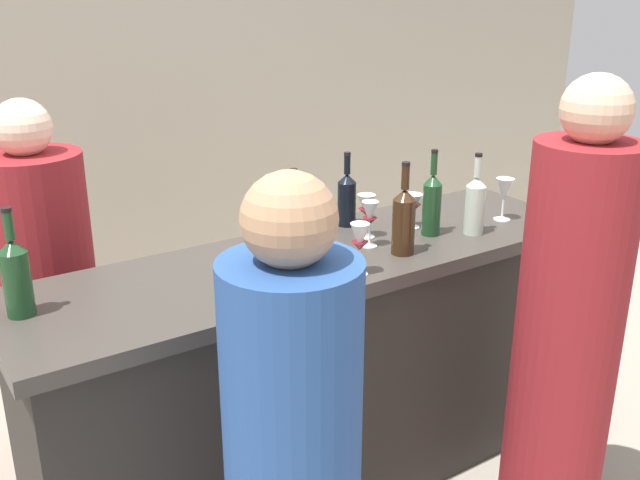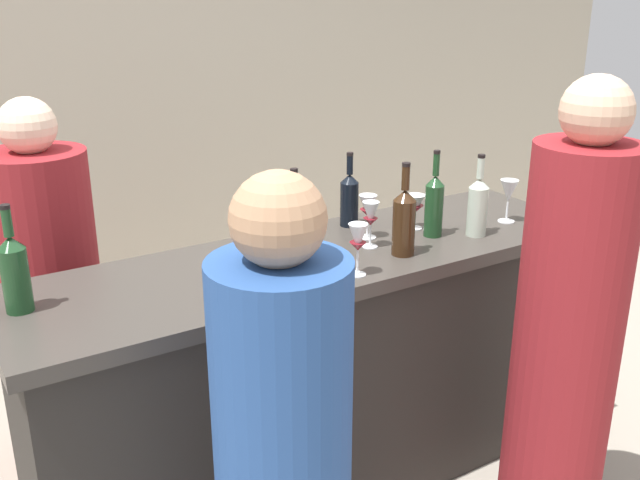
# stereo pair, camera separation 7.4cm
# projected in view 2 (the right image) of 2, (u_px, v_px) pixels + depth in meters

# --- Properties ---
(back_wall) EXTENTS (8.00, 0.10, 2.80)m
(back_wall) POSITION_uv_depth(u_px,v_px,m) (118.00, 66.00, 4.13)
(back_wall) COLOR #B2A893
(back_wall) RESTS_ON ground
(bar_counter) EXTENTS (2.17, 0.62, 0.96)m
(bar_counter) POSITION_uv_depth(u_px,v_px,m) (320.00, 373.00, 2.68)
(bar_counter) COLOR #2A2723
(bar_counter) RESTS_ON ground
(wine_bottle_leftmost_olive_green) EXTENTS (0.08, 0.08, 0.32)m
(wine_bottle_leftmost_olive_green) POSITION_uv_depth(u_px,v_px,m) (15.00, 272.00, 2.04)
(wine_bottle_leftmost_olive_green) COLOR #193D1E
(wine_bottle_leftmost_olive_green) RESTS_ON bar_counter
(wine_bottle_second_left_dark_green) EXTENTS (0.07, 0.07, 0.30)m
(wine_bottle_second_left_dark_green) POSITION_uv_depth(u_px,v_px,m) (295.00, 220.00, 2.52)
(wine_bottle_second_left_dark_green) COLOR black
(wine_bottle_second_left_dark_green) RESTS_ON bar_counter
(wine_bottle_center_amber_brown) EXTENTS (0.08, 0.08, 0.33)m
(wine_bottle_center_amber_brown) POSITION_uv_depth(u_px,v_px,m) (404.00, 220.00, 2.47)
(wine_bottle_center_amber_brown) COLOR #331E0F
(wine_bottle_center_amber_brown) RESTS_ON bar_counter
(wine_bottle_second_right_near_black) EXTENTS (0.07, 0.07, 0.29)m
(wine_bottle_second_right_near_black) POSITION_uv_depth(u_px,v_px,m) (349.00, 198.00, 2.77)
(wine_bottle_second_right_near_black) COLOR black
(wine_bottle_second_right_near_black) RESTS_ON bar_counter
(wine_bottle_rightmost_olive_green) EXTENTS (0.07, 0.07, 0.32)m
(wine_bottle_rightmost_olive_green) POSITION_uv_depth(u_px,v_px,m) (434.00, 204.00, 2.65)
(wine_bottle_rightmost_olive_green) COLOR #193D1E
(wine_bottle_rightmost_olive_green) RESTS_ON bar_counter
(wine_bottle_far_right_clear_pale) EXTENTS (0.07, 0.07, 0.31)m
(wine_bottle_far_right_clear_pale) POSITION_uv_depth(u_px,v_px,m) (478.00, 205.00, 2.66)
(wine_bottle_far_right_clear_pale) COLOR #B7C6B2
(wine_bottle_far_right_clear_pale) RESTS_ON bar_counter
(wine_glass_near_left) EXTENTS (0.06, 0.06, 0.17)m
(wine_glass_near_left) POSITION_uv_depth(u_px,v_px,m) (359.00, 240.00, 2.30)
(wine_glass_near_left) COLOR white
(wine_glass_near_left) RESTS_ON bar_counter
(wine_glass_near_center) EXTENTS (0.07, 0.07, 0.17)m
(wine_glass_near_center) POSITION_uv_depth(u_px,v_px,m) (509.00, 192.00, 2.81)
(wine_glass_near_center) COLOR white
(wine_glass_near_center) RESTS_ON bar_counter
(wine_glass_near_right) EXTENTS (0.06, 0.06, 0.17)m
(wine_glass_near_right) POSITION_uv_depth(u_px,v_px,m) (371.00, 216.00, 2.54)
(wine_glass_near_right) COLOR white
(wine_glass_near_right) RESTS_ON bar_counter
(wine_glass_far_left) EXTENTS (0.07, 0.07, 0.13)m
(wine_glass_far_left) POSITION_uv_depth(u_px,v_px,m) (415.00, 206.00, 2.74)
(wine_glass_far_left) COLOR white
(wine_glass_far_left) RESTS_ON bar_counter
(wine_glass_far_center) EXTENTS (0.07, 0.07, 0.16)m
(wine_glass_far_center) POSITION_uv_depth(u_px,v_px,m) (368.00, 208.00, 2.63)
(wine_glass_far_center) COLOR white
(wine_glass_far_center) RESTS_ON bar_counter
(person_left_guest) EXTENTS (0.41, 0.41, 1.62)m
(person_left_guest) POSITION_uv_depth(u_px,v_px,m) (566.00, 348.00, 2.31)
(person_left_guest) COLOR maroon
(person_left_guest) RESTS_ON ground
(person_center_guest) EXTENTS (0.42, 0.42, 1.47)m
(person_center_guest) POSITION_uv_depth(u_px,v_px,m) (283.00, 469.00, 1.86)
(person_center_guest) COLOR #284C8C
(person_center_guest) RESTS_ON ground
(person_right_guest) EXTENTS (0.51, 0.51, 1.48)m
(person_right_guest) POSITION_uv_depth(u_px,v_px,m) (52.00, 306.00, 2.79)
(person_right_guest) COLOR maroon
(person_right_guest) RESTS_ON ground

